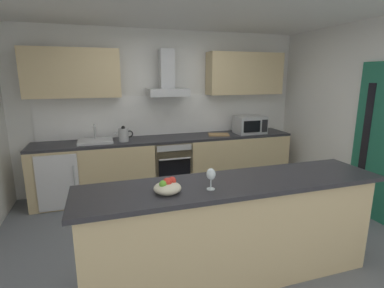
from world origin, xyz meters
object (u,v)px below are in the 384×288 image
fruit_bowl (168,187)px  oven (171,164)px  kettle (124,135)px  microwave (250,125)px  refrigerator (60,177)px  sink (95,141)px  range_hood (167,81)px  wine_glass (211,175)px  chopping_board (219,134)px

fruit_bowl → oven: bearing=76.0°
kettle → microwave: bearing=0.2°
refrigerator → sink: sink is taller
sink → kettle: size_ratio=1.73×
oven → microwave: size_ratio=1.60×
sink → range_hood: (1.14, 0.12, 0.86)m
refrigerator → wine_glass: (1.43, -2.41, 0.67)m
wine_glass → fruit_bowl: wine_glass is taller
wine_glass → oven: bearing=84.3°
chopping_board → range_hood: bearing=169.6°
sink → microwave: bearing=-0.9°
oven → fruit_bowl: size_ratio=3.64×
refrigerator → fruit_bowl: fruit_bowl is taller
sink → fruit_bowl: (0.55, -2.37, 0.08)m
oven → wine_glass: (-0.24, -2.41, 0.63)m
range_hood → sink: bearing=-174.1°
kettle → fruit_bowl: size_ratio=1.31×
wine_glass → chopping_board: size_ratio=0.52×
sink → kettle: 0.42m
fruit_bowl → chopping_board: (1.42, 2.34, -0.10)m
oven → refrigerator: (-1.67, -0.00, -0.03)m
refrigerator → microwave: bearing=-0.5°
range_hood → microwave: bearing=-6.4°
sink → chopping_board: (1.97, -0.03, -0.02)m
sink → kettle: (0.41, -0.04, 0.08)m
kettle → sink: bearing=173.8°
oven → microwave: (1.41, -0.03, 0.59)m
sink → kettle: bearing=-6.2°
oven → microwave: bearing=-1.1°
oven → sink: (-1.14, 0.01, 0.47)m
microwave → sink: (-2.55, 0.04, -0.12)m
fruit_bowl → chopping_board: size_ratio=0.65×
oven → wine_glass: bearing=-95.7°
kettle → range_hood: size_ratio=0.40×
oven → refrigerator: oven is taller
refrigerator → microwave: 3.15m
refrigerator → fruit_bowl: (1.09, -2.36, 0.59)m
kettle → range_hood: bearing=12.6°
wine_glass → fruit_bowl: 0.36m
oven → refrigerator: size_ratio=0.94×
microwave → chopping_board: size_ratio=1.47×
microwave → chopping_board: microwave is taller
chopping_board → kettle: bearing=-179.6°
wine_glass → kettle: bearing=101.7°
kettle → fruit_bowl: 2.33m
range_hood → fruit_bowl: (-0.59, -2.49, -0.78)m
sink → wine_glass: bearing=-69.5°
range_hood → kettle: bearing=-167.4°
refrigerator → chopping_board: chopping_board is taller
chopping_board → fruit_bowl: bearing=-121.3°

